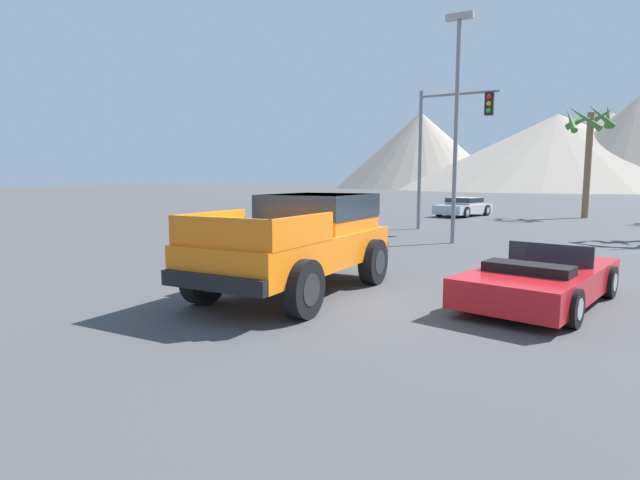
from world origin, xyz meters
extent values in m
plane|color=#424244|center=(0.00, 0.00, 0.00)|extent=(320.00, 320.00, 0.00)
cube|color=orange|center=(-0.46, 0.09, 0.84)|extent=(1.99, 4.82, 0.61)
cube|color=orange|center=(-0.47, 1.05, 1.52)|extent=(1.82, 2.12, 0.74)
cube|color=#1E2833|center=(-0.47, 1.05, 1.65)|extent=(1.86, 2.17, 0.48)
cube|color=orange|center=(-1.40, -1.26, 1.39)|extent=(0.09, 1.92, 0.48)
cube|color=orange|center=(0.49, -1.25, 1.39)|extent=(0.09, 1.92, 0.48)
cube|color=orange|center=(-0.45, -2.18, 1.39)|extent=(1.89, 0.09, 0.48)
cube|color=black|center=(-0.47, 2.55, 0.66)|extent=(1.93, 0.17, 0.24)
cube|color=black|center=(-0.45, -2.37, 0.66)|extent=(1.93, 0.17, 0.24)
cylinder|color=black|center=(-1.49, 1.58, 0.48)|extent=(0.30, 0.95, 0.95)
cylinder|color=#232326|center=(-1.49, 1.58, 0.48)|extent=(0.32, 0.52, 0.52)
cylinder|color=black|center=(0.55, 1.59, 0.48)|extent=(0.30, 0.95, 0.95)
cylinder|color=#232326|center=(0.55, 1.59, 0.48)|extent=(0.32, 0.52, 0.52)
cylinder|color=black|center=(-1.47, -1.41, 0.48)|extent=(0.30, 0.95, 0.95)
cylinder|color=#232326|center=(-1.47, -1.41, 0.48)|extent=(0.32, 0.52, 0.52)
cylinder|color=black|center=(0.56, -1.40, 0.48)|extent=(0.30, 0.95, 0.95)
cylinder|color=#232326|center=(0.56, -1.40, 0.48)|extent=(0.32, 0.52, 0.52)
cube|color=red|center=(3.80, 1.44, 0.41)|extent=(2.58, 4.34, 0.48)
cube|color=#1E2833|center=(3.90, 1.88, 0.84)|extent=(1.45, 0.38, 0.38)
cube|color=black|center=(3.64, 0.75, 0.73)|extent=(1.48, 0.86, 0.16)
cylinder|color=black|center=(3.26, 2.85, 0.30)|extent=(0.35, 0.63, 0.60)
cylinder|color=#9E9EA3|center=(3.26, 2.85, 0.30)|extent=(0.30, 0.37, 0.33)
cylinder|color=black|center=(4.89, 2.49, 0.30)|extent=(0.35, 0.63, 0.60)
cylinder|color=#9E9EA3|center=(4.89, 2.49, 0.30)|extent=(0.30, 0.37, 0.33)
cylinder|color=black|center=(2.71, 0.39, 0.30)|extent=(0.35, 0.63, 0.60)
cylinder|color=#9E9EA3|center=(2.71, 0.39, 0.30)|extent=(0.30, 0.37, 0.33)
cylinder|color=black|center=(4.34, 0.03, 0.30)|extent=(0.35, 0.63, 0.60)
cylinder|color=#9E9EA3|center=(4.34, 0.03, 0.30)|extent=(0.30, 0.37, 0.33)
cube|color=#B7BABF|center=(-2.07, 22.53, 0.44)|extent=(2.85, 4.58, 0.52)
cube|color=#B7BABF|center=(-2.04, 22.63, 0.92)|extent=(1.99, 2.14, 0.43)
cube|color=#1E2833|center=(-2.04, 22.63, 0.97)|extent=(2.03, 2.18, 0.26)
cylinder|color=black|center=(-1.59, 21.03, 0.33)|extent=(0.39, 0.70, 0.66)
cylinder|color=#9E9EA3|center=(-1.59, 21.03, 0.33)|extent=(0.32, 0.41, 0.36)
cylinder|color=black|center=(-3.25, 21.48, 0.33)|extent=(0.39, 0.70, 0.66)
cylinder|color=#9E9EA3|center=(-3.25, 21.48, 0.33)|extent=(0.32, 0.41, 0.36)
cylinder|color=black|center=(-0.89, 23.57, 0.33)|extent=(0.39, 0.70, 0.66)
cylinder|color=#9E9EA3|center=(-0.89, 23.57, 0.33)|extent=(0.32, 0.41, 0.36)
cylinder|color=black|center=(-2.55, 24.02, 0.33)|extent=(0.39, 0.70, 0.66)
cylinder|color=#9E9EA3|center=(-2.55, 24.02, 0.33)|extent=(0.32, 0.41, 0.36)
cube|color=white|center=(-12.43, 20.22, 0.47)|extent=(4.41, 3.76, 0.59)
cube|color=white|center=(-12.51, 20.27, 0.97)|extent=(2.31, 2.28, 0.40)
cube|color=#1E2833|center=(-12.51, 20.27, 1.01)|extent=(2.36, 2.33, 0.24)
cylinder|color=black|center=(-10.89, 20.26, 0.33)|extent=(0.67, 0.55, 0.66)
cylinder|color=#9E9EA3|center=(-10.89, 20.26, 0.33)|extent=(0.43, 0.39, 0.36)
cylinder|color=black|center=(-11.85, 18.79, 0.33)|extent=(0.67, 0.55, 0.66)
cylinder|color=#9E9EA3|center=(-11.85, 18.79, 0.33)|extent=(0.43, 0.39, 0.36)
cylinder|color=black|center=(-13.01, 21.64, 0.33)|extent=(0.67, 0.55, 0.66)
cylinder|color=#9E9EA3|center=(-13.01, 21.64, 0.33)|extent=(0.43, 0.39, 0.36)
cylinder|color=black|center=(-13.97, 20.17, 0.33)|extent=(0.67, 0.55, 0.66)
cylinder|color=#9E9EA3|center=(-13.97, 20.17, 0.33)|extent=(0.43, 0.39, 0.36)
cylinder|color=slate|center=(-2.12, 13.56, 3.00)|extent=(0.16, 0.16, 6.01)
cylinder|color=slate|center=(-0.50, 13.56, 5.76)|extent=(3.24, 0.11, 0.11)
cube|color=black|center=(0.73, 13.56, 5.26)|extent=(0.34, 0.26, 0.90)
sphere|color=red|center=(0.73, 13.41, 5.53)|extent=(0.20, 0.20, 0.20)
sphere|color=orange|center=(0.73, 13.41, 5.26)|extent=(0.20, 0.20, 0.20)
sphere|color=green|center=(0.73, 13.41, 4.99)|extent=(0.20, 0.20, 0.20)
cylinder|color=slate|center=(0.42, 9.24, 3.72)|extent=(0.14, 0.14, 7.43)
cube|color=#99999E|center=(0.42, 9.24, 7.53)|extent=(0.90, 0.24, 0.20)
cylinder|color=brown|center=(4.42, 24.33, 2.97)|extent=(0.36, 0.52, 5.95)
cone|color=#427533|center=(5.24, 24.36, 5.68)|extent=(0.45, 1.57, 1.26)
cone|color=#427533|center=(4.96, 24.95, 5.79)|extent=(1.35, 1.36, 0.91)
cone|color=#427533|center=(4.08, 25.39, 5.70)|extent=(2.02, 1.01, 1.24)
cone|color=#427533|center=(3.66, 24.79, 5.69)|extent=(1.03, 1.60, 1.23)
cone|color=#427533|center=(3.42, 24.10, 5.56)|extent=(0.90, 1.86, 1.64)
cone|color=#427533|center=(4.10, 23.37, 5.57)|extent=(1.97, 0.91, 1.62)
cone|color=#427533|center=(4.91, 23.66, 5.64)|extent=(1.59, 1.21, 1.38)
cone|color=gray|center=(8.68, 127.10, 8.74)|extent=(57.54, 57.54, 17.48)
cone|color=gray|center=(-1.77, 111.28, 8.02)|extent=(67.15, 67.15, 16.03)
cone|color=gray|center=(-33.98, 119.01, 9.65)|extent=(43.51, 43.51, 19.30)
cone|color=gray|center=(12.57, 106.86, 9.14)|extent=(41.43, 41.43, 18.28)
camera|label=1|loc=(4.42, -8.09, 2.19)|focal=28.00mm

